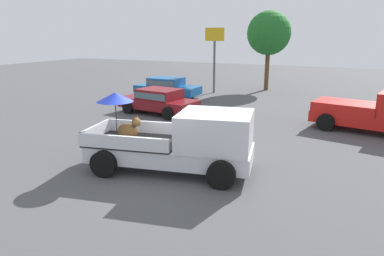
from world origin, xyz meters
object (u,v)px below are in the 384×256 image
Objects in this scene: pickup_truck_main at (183,141)px; pickup_truck_red at (377,113)px; parked_sedan_far at (159,100)px; motel_sign at (215,47)px; parked_sedan_near at (167,87)px.

pickup_truck_main reaches higher than pickup_truck_red.
pickup_truck_main is 1.05× the size of pickup_truck_red.
pickup_truck_red is at bearing -167.89° from parked_sedan_far.
motel_sign is at bearing 96.91° from pickup_truck_main.
parked_sedan_far is at bearing -64.92° from parked_sedan_near.
parked_sedan_near is at bearing 174.27° from pickup_truck_red.
motel_sign is at bearing 58.97° from parked_sedan_near.
parked_sedan_near is 0.96× the size of parked_sedan_far.
parked_sedan_near is (-12.34, 3.71, -0.13)m from pickup_truck_red.
parked_sedan_far is at bearing -164.80° from pickup_truck_red.
parked_sedan_near and parked_sedan_far have the same top height.
pickup_truck_main is at bearing -71.41° from motel_sign.
pickup_truck_main is 9.24m from pickup_truck_red.
parked_sedan_far is at bearing -90.09° from motel_sign.
parked_sedan_far is 8.15m from motel_sign.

